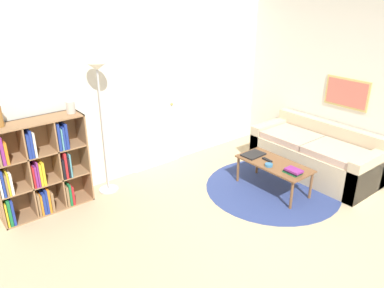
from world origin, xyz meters
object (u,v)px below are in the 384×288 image
(floor_lamp, at_px, (99,90))
(coffee_table, at_px, (274,166))
(couch, at_px, (316,155))
(bowl, at_px, (269,165))
(bookshelf, at_px, (37,169))
(vase_on_shelf, at_px, (71,107))
(laptop, at_px, (253,154))

(floor_lamp, height_order, coffee_table, floor_lamp)
(couch, height_order, bowl, couch)
(bookshelf, xyz_separation_m, vase_on_shelf, (0.51, -0.00, 0.69))
(bowl, bearing_deg, couch, -1.44)
(couch, bearing_deg, vase_on_shelf, 153.86)
(floor_lamp, xyz_separation_m, laptop, (1.76, -1.07, -1.01))
(bookshelf, height_order, coffee_table, bookshelf)
(floor_lamp, bearing_deg, bowl, -41.14)
(bookshelf, height_order, bowl, bookshelf)
(coffee_table, relative_size, bowl, 9.78)
(floor_lamp, bearing_deg, bookshelf, 176.78)
(coffee_table, distance_m, bowl, 0.15)
(bookshelf, relative_size, floor_lamp, 0.67)
(laptop, relative_size, vase_on_shelf, 2.22)
(couch, relative_size, coffee_table, 1.77)
(floor_lamp, xyz_separation_m, coffee_table, (1.80, -1.43, -1.07))
(bowl, bearing_deg, coffee_table, 8.87)
(bookshelf, distance_m, vase_on_shelf, 0.85)
(bookshelf, height_order, floor_lamp, floor_lamp)
(laptop, bearing_deg, couch, -22.75)
(bookshelf, height_order, vase_on_shelf, vase_on_shelf)
(floor_lamp, height_order, vase_on_shelf, floor_lamp)
(laptop, bearing_deg, bookshelf, 157.03)
(vase_on_shelf, bearing_deg, laptop, -27.61)
(couch, distance_m, vase_on_shelf, 3.59)
(bookshelf, relative_size, vase_on_shelf, 8.12)
(bowl, xyz_separation_m, vase_on_shelf, (-2.03, 1.49, 0.84))
(laptop, bearing_deg, bowl, -105.64)
(floor_lamp, bearing_deg, laptop, -31.29)
(bookshelf, distance_m, laptop, 2.88)
(bookshelf, bearing_deg, coffee_table, -28.85)
(coffee_table, relative_size, laptop, 3.15)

